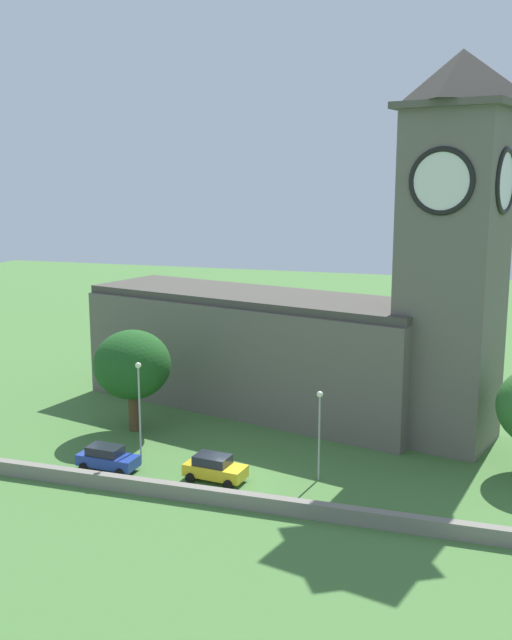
# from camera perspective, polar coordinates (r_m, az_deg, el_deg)

# --- Properties ---
(ground_plane) EXTENTS (200.00, 200.00, 0.00)m
(ground_plane) POSITION_cam_1_polar(r_m,az_deg,el_deg) (65.41, 2.36, -7.51)
(ground_plane) COLOR #477538
(church) EXTENTS (39.07, 18.48, 29.98)m
(church) POSITION_cam_1_polar(r_m,az_deg,el_deg) (63.98, 4.23, -0.21)
(church) COLOR #666056
(church) RESTS_ON ground
(quay_barrier) EXTENTS (56.71, 0.70, 1.02)m
(quay_barrier) POSITION_cam_1_polar(r_m,az_deg,el_deg) (48.89, -3.58, -13.48)
(quay_barrier) COLOR gray
(quay_barrier) RESTS_ON ground
(car_blue) EXTENTS (4.52, 2.31, 1.76)m
(car_blue) POSITION_cam_1_polar(r_m,az_deg,el_deg) (54.86, -11.48, -10.46)
(car_blue) COLOR #233D9E
(car_blue) RESTS_ON ground
(car_yellow) EXTENTS (4.49, 2.60, 1.82)m
(car_yellow) POSITION_cam_1_polar(r_m,az_deg,el_deg) (52.08, -3.24, -11.41)
(car_yellow) COLOR gold
(car_yellow) RESTS_ON ground
(streetlamp_west_mid) EXTENTS (0.44, 0.44, 7.70)m
(streetlamp_west_mid) POSITION_cam_1_polar(r_m,az_deg,el_deg) (54.18, -9.07, -5.97)
(streetlamp_west_mid) COLOR #9EA0A5
(streetlamp_west_mid) RESTS_ON ground
(streetlamp_central) EXTENTS (0.44, 0.44, 6.44)m
(streetlamp_central) POSITION_cam_1_polar(r_m,az_deg,el_deg) (51.06, 4.95, -7.78)
(streetlamp_central) COLOR #9EA0A5
(streetlamp_central) RESTS_ON ground
(tree_churchyard) EXTENTS (6.35, 6.35, 8.53)m
(tree_churchyard) POSITION_cam_1_polar(r_m,az_deg,el_deg) (61.23, -9.59, -3.47)
(tree_churchyard) COLOR brown
(tree_churchyard) RESTS_ON ground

